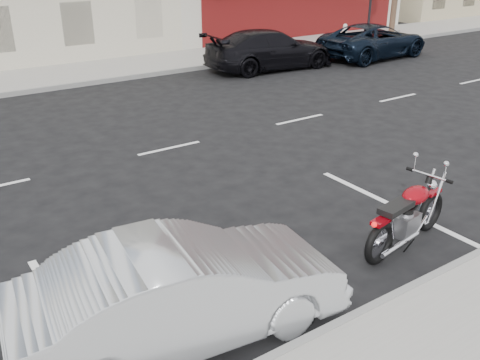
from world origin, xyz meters
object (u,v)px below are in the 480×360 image
(motorcycle, at_px, (432,203))
(sedan_silver, at_px, (182,291))
(suv_far, at_px, (374,41))
(fire_hydrant, at_px, (345,31))
(car_far, at_px, (270,49))

(motorcycle, relative_size, sedan_silver, 0.54)
(suv_far, bearing_deg, motorcycle, 132.98)
(motorcycle, height_order, sedan_silver, sedan_silver)
(fire_hydrant, height_order, sedan_silver, sedan_silver)
(fire_hydrant, distance_m, sedan_silver, 22.25)
(car_far, bearing_deg, fire_hydrant, -62.79)
(suv_far, bearing_deg, sedan_silver, 122.53)
(fire_hydrant, relative_size, car_far, 0.14)
(suv_far, relative_size, car_far, 0.99)
(motorcycle, bearing_deg, car_far, 55.87)
(sedan_silver, relative_size, car_far, 0.78)
(fire_hydrant, distance_m, motorcycle, 18.91)
(car_far, bearing_deg, motorcycle, 159.11)
(fire_hydrant, bearing_deg, motorcycle, -130.18)
(sedan_silver, bearing_deg, fire_hydrant, -42.55)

